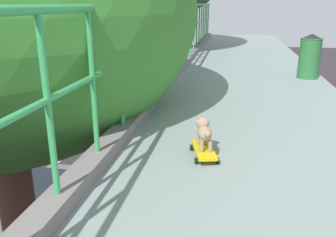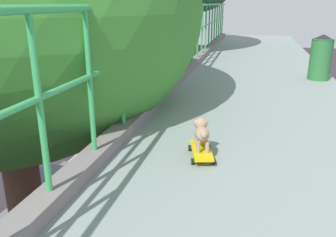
{
  "view_description": "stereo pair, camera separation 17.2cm",
  "coord_description": "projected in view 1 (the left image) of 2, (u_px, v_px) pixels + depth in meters",
  "views": [
    {
      "loc": [
        0.87,
        -0.83,
        6.81
      ],
      "look_at": [
        0.24,
        2.56,
        5.67
      ],
      "focal_mm": 37.32,
      "sensor_mm": 36.0,
      "label": 1
    },
    {
      "loc": [
        1.04,
        -0.79,
        6.81
      ],
      "look_at": [
        0.24,
        2.56,
        5.67
      ],
      "focal_mm": 37.32,
      "sensor_mm": 36.0,
      "label": 2
    }
  ],
  "objects": [
    {
      "name": "car_grey_fifth",
      "position": [
        43.0,
        202.0,
        11.31
      ],
      "size": [
        1.96,
        4.44,
        1.46
      ],
      "color": "slate",
      "rests_on": "ground"
    },
    {
      "name": "small_dog",
      "position": [
        204.0,
        131.0,
        3.19
      ],
      "size": [
        0.19,
        0.33,
        0.27
      ],
      "color": "#A08567",
      "rests_on": "toy_skateboard"
    },
    {
      "name": "litter_bin",
      "position": [
        310.0,
        56.0,
        6.51
      ],
      "size": [
        0.39,
        0.39,
        0.82
      ],
      "color": "#2B6C36",
      "rests_on": "overpass_deck"
    },
    {
      "name": "city_bus",
      "position": [
        72.0,
        89.0,
        21.31
      ],
      "size": [
        2.54,
        11.68,
        3.25
      ],
      "color": "white",
      "rests_on": "ground"
    },
    {
      "name": "toy_skateboard",
      "position": [
        204.0,
        150.0,
        3.21
      ],
      "size": [
        0.3,
        0.49,
        0.08
      ],
      "color": "gold",
      "rests_on": "overpass_deck"
    }
  ]
}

